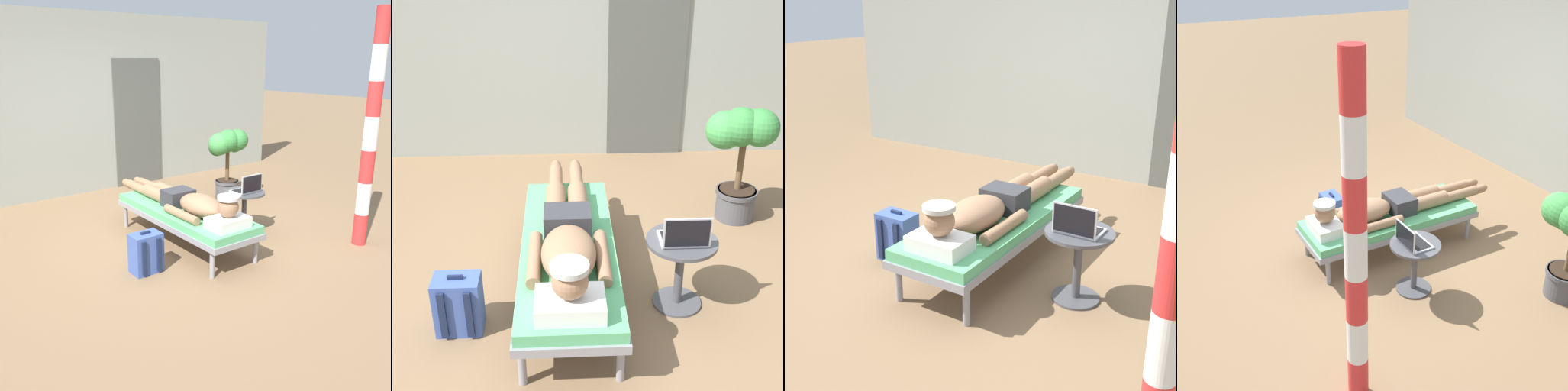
% 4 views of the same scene
% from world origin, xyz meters
% --- Properties ---
extents(ground_plane, '(40.00, 40.00, 0.00)m').
position_xyz_m(ground_plane, '(0.00, 0.00, 0.00)').
color(ground_plane, '#846647').
extents(house_wall_back, '(7.60, 0.20, 2.70)m').
position_xyz_m(house_wall_back, '(0.06, 2.65, 1.35)').
color(house_wall_back, '#999E93').
rests_on(house_wall_back, ground).
extents(house_door_panel, '(0.84, 0.03, 2.04)m').
position_xyz_m(house_door_panel, '(0.97, 2.54, 1.02)').
color(house_door_panel, '#545651').
rests_on(house_door_panel, ground).
extents(lounge_chair, '(0.67, 1.93, 0.42)m').
position_xyz_m(lounge_chair, '(0.06, -0.05, 0.35)').
color(lounge_chair, gray).
rests_on(lounge_chair, ground).
extents(person_reclining, '(0.53, 2.17, 0.33)m').
position_xyz_m(person_reclining, '(0.06, -0.14, 0.52)').
color(person_reclining, white).
rests_on(person_reclining, lounge_chair).
extents(side_table, '(0.48, 0.48, 0.52)m').
position_xyz_m(side_table, '(0.82, -0.22, 0.36)').
color(side_table, '#4C4C51').
rests_on(side_table, ground).
extents(laptop, '(0.31, 0.24, 0.23)m').
position_xyz_m(laptop, '(0.82, -0.28, 0.58)').
color(laptop, silver).
rests_on(laptop, side_table).
extents(backpack, '(0.30, 0.26, 0.42)m').
position_xyz_m(backpack, '(-0.66, -0.41, 0.20)').
color(backpack, '#3F59A5').
rests_on(backpack, ground).
extents(potted_plant, '(0.64, 0.54, 1.06)m').
position_xyz_m(potted_plant, '(1.56, 0.96, 0.71)').
color(potted_plant, '#4C4C51').
rests_on(potted_plant, ground).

